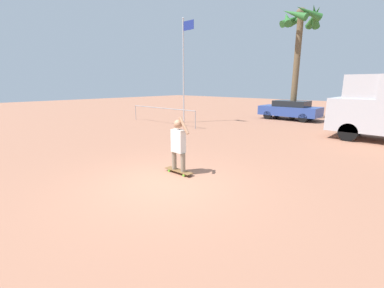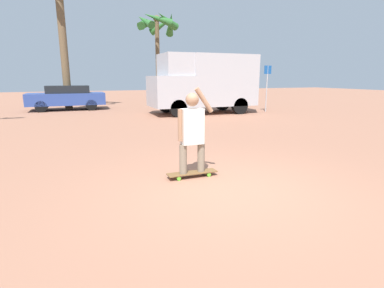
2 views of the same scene
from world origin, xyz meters
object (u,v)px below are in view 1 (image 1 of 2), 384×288
parked_car_blue (290,109)px  palm_tree_center_background (300,31)px  skateboard (179,171)px  flagpole (184,65)px  person_skateboarder (178,142)px

parked_car_blue → palm_tree_center_background: palm_tree_center_background is taller
skateboard → palm_tree_center_background: size_ratio=0.12×
palm_tree_center_background → flagpole: bearing=-126.0°
skateboard → flagpole: flagpole is taller
person_skateboarder → palm_tree_center_background: 15.35m
person_skateboarder → parked_car_blue: 14.11m
skateboard → person_skateboarder: (-0.00, -0.00, 0.87)m
person_skateboarder → palm_tree_center_background: size_ratio=0.21×
parked_car_blue → palm_tree_center_background: bearing=73.2°
flagpole → parked_car_blue: bearing=53.2°
skateboard → parked_car_blue: size_ratio=0.23×
person_skateboarder → parked_car_blue: person_skateboarder is taller
person_skateboarder → flagpole: (-7.08, 7.57, 2.87)m
person_skateboarder → palm_tree_center_background: bearing=98.9°
skateboard → person_skateboarder: person_skateboarder is taller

